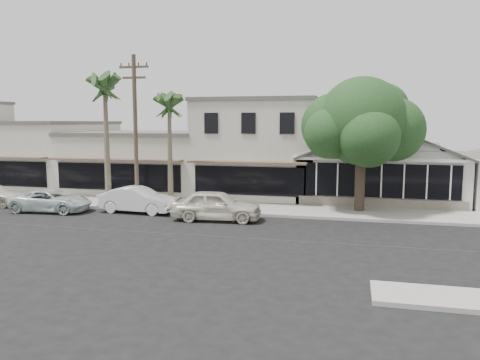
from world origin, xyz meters
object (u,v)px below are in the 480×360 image
(car_2, at_px, (51,201))
(car_1, at_px, (138,200))
(utility_pole, at_px, (135,129))
(car_0, at_px, (216,205))
(shade_tree, at_px, (361,124))

(car_2, bearing_deg, car_1, -83.34)
(utility_pole, xyz_separation_m, car_1, (0.41, -0.78, -4.05))
(car_0, relative_size, shade_tree, 0.61)
(car_2, distance_m, shade_tree, 18.30)
(car_0, distance_m, car_1, 5.10)
(utility_pole, relative_size, car_0, 1.90)
(utility_pole, height_order, shade_tree, utility_pole)
(car_2, xyz_separation_m, shade_tree, (17.30, 4.00, 4.43))
(car_0, height_order, car_2, car_0)
(utility_pole, height_order, car_2, utility_pole)
(utility_pole, bearing_deg, car_1, -62.42)
(car_0, height_order, car_1, car_0)
(car_1, relative_size, shade_tree, 0.58)
(car_0, bearing_deg, utility_pole, 67.11)
(car_2, relative_size, shade_tree, 0.60)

